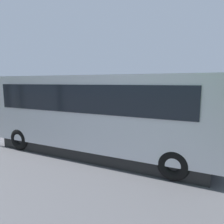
% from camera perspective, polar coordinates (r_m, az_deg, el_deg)
% --- Properties ---
extents(ground_plane, '(80.00, 80.00, 0.00)m').
position_cam_1_polar(ground_plane, '(13.17, 2.29, -4.95)').
color(ground_plane, '#4C4C51').
extents(tour_bus, '(9.59, 2.83, 3.25)m').
position_cam_1_polar(tour_bus, '(8.65, -4.13, -0.83)').
color(tour_bus, silver).
rests_on(tour_bus, ground_plane).
extents(spectator_far_left, '(0.58, 0.37, 1.69)m').
position_cam_1_polar(spectator_far_left, '(10.80, 11.67, -2.62)').
color(spectator_far_left, black).
rests_on(spectator_far_left, ground_plane).
extents(spectator_left, '(0.58, 0.34, 1.66)m').
position_cam_1_polar(spectator_left, '(10.76, 4.81, -2.61)').
color(spectator_left, black).
rests_on(spectator_left, ground_plane).
extents(spectator_centre, '(0.57, 0.32, 1.78)m').
position_cam_1_polar(spectator_centre, '(11.42, -0.00, -1.55)').
color(spectator_centre, black).
rests_on(spectator_centre, ground_plane).
extents(parked_motorcycle_silver, '(2.05, 0.58, 0.99)m').
position_cam_1_polar(parked_motorcycle_silver, '(10.90, -3.99, -5.16)').
color(parked_motorcycle_silver, black).
rests_on(parked_motorcycle_silver, ground_plane).
extents(stunt_motorcycle, '(2.05, 0.58, 1.23)m').
position_cam_1_polar(stunt_motorcycle, '(17.39, -8.64, 0.24)').
color(stunt_motorcycle, black).
rests_on(stunt_motorcycle, ground_plane).
extents(traffic_cone, '(0.34, 0.34, 0.63)m').
position_cam_1_polar(traffic_cone, '(16.91, -2.07, -0.95)').
color(traffic_cone, orange).
rests_on(traffic_cone, ground_plane).
extents(bay_line_a, '(0.28, 3.76, 0.01)m').
position_cam_1_polar(bay_line_a, '(12.68, 18.96, -5.91)').
color(bay_line_a, white).
rests_on(bay_line_a, ground_plane).
extents(bay_line_b, '(0.32, 4.58, 0.01)m').
position_cam_1_polar(bay_line_b, '(13.23, 6.45, -4.93)').
color(bay_line_b, white).
rests_on(bay_line_b, ground_plane).
extents(bay_line_c, '(0.34, 4.87, 0.01)m').
position_cam_1_polar(bay_line_c, '(14.34, -4.57, -3.87)').
color(bay_line_c, white).
rests_on(bay_line_c, ground_plane).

